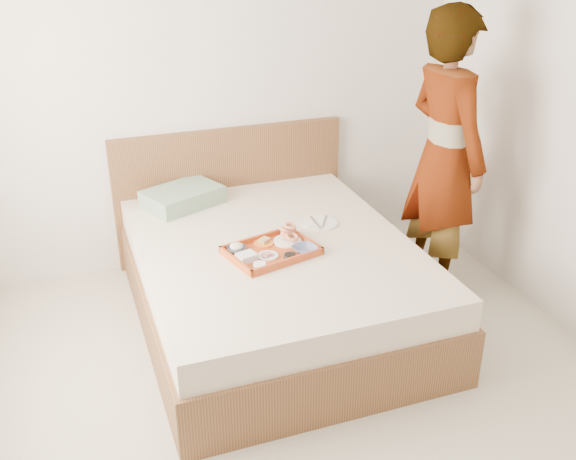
# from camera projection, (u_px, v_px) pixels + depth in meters

# --- Properties ---
(ground) EXTENTS (3.50, 4.00, 0.01)m
(ground) POSITION_uv_depth(u_px,v_px,m) (320.00, 429.00, 3.22)
(ground) COLOR beige
(ground) RESTS_ON ground
(wall_back) EXTENTS (3.50, 0.01, 2.60)m
(wall_back) POSITION_uv_depth(u_px,v_px,m) (209.00, 78.00, 4.35)
(wall_back) COLOR silver
(wall_back) RESTS_ON ground
(bed) EXTENTS (1.65, 2.00, 0.53)m
(bed) POSITION_uv_depth(u_px,v_px,m) (275.00, 282.00, 3.98)
(bed) COLOR brown
(bed) RESTS_ON ground
(headboard) EXTENTS (1.65, 0.06, 0.95)m
(headboard) POSITION_uv_depth(u_px,v_px,m) (231.00, 192.00, 4.71)
(headboard) COLOR brown
(headboard) RESTS_ON ground
(pillow) EXTENTS (0.57, 0.49, 0.12)m
(pillow) POSITION_uv_depth(u_px,v_px,m) (183.00, 197.00, 4.35)
(pillow) COLOR gray
(pillow) RESTS_ON bed
(tray) EXTENTS (0.56, 0.47, 0.04)m
(tray) POSITION_uv_depth(u_px,v_px,m) (271.00, 250.00, 3.73)
(tray) COLOR #C55115
(tray) RESTS_ON bed
(prawn_plate) EXTENTS (0.21, 0.21, 0.01)m
(prawn_plate) POSITION_uv_depth(u_px,v_px,m) (287.00, 241.00, 3.85)
(prawn_plate) COLOR white
(prawn_plate) RESTS_ON tray
(navy_bowl_big) EXTENTS (0.17, 0.17, 0.03)m
(navy_bowl_big) POSITION_uv_depth(u_px,v_px,m) (305.00, 249.00, 3.73)
(navy_bowl_big) COLOR #191B52
(navy_bowl_big) RESTS_ON tray
(sauce_dish) EXTENTS (0.09, 0.09, 0.03)m
(sauce_dish) POSITION_uv_depth(u_px,v_px,m) (290.00, 257.00, 3.65)
(sauce_dish) COLOR black
(sauce_dish) RESTS_ON tray
(meat_plate) EXTENTS (0.15, 0.15, 0.01)m
(meat_plate) POSITION_uv_depth(u_px,v_px,m) (268.00, 256.00, 3.68)
(meat_plate) COLOR white
(meat_plate) RESTS_ON tray
(bread_plate) EXTENTS (0.14, 0.14, 0.01)m
(bread_plate) POSITION_uv_depth(u_px,v_px,m) (264.00, 243.00, 3.83)
(bread_plate) COLOR orange
(bread_plate) RESTS_ON tray
(salad_bowl) EXTENTS (0.13, 0.13, 0.03)m
(salad_bowl) POSITION_uv_depth(u_px,v_px,m) (237.00, 249.00, 3.73)
(salad_bowl) COLOR #191B52
(salad_bowl) RESTS_ON tray
(plastic_tub) EXTENTS (0.12, 0.11, 0.04)m
(plastic_tub) POSITION_uv_depth(u_px,v_px,m) (247.00, 257.00, 3.63)
(plastic_tub) COLOR silver
(plastic_tub) RESTS_ON tray
(cheese_round) EXTENTS (0.09, 0.09, 0.02)m
(cheese_round) POSITION_uv_depth(u_px,v_px,m) (260.00, 266.00, 3.56)
(cheese_round) COLOR white
(cheese_round) RESTS_ON tray
(dinner_plate) EXTENTS (0.28, 0.28, 0.01)m
(dinner_plate) POSITION_uv_depth(u_px,v_px,m) (320.00, 223.00, 4.10)
(dinner_plate) COLOR white
(dinner_plate) RESTS_ON bed
(person) EXTENTS (0.49, 0.70, 1.84)m
(person) POSITION_uv_depth(u_px,v_px,m) (445.00, 157.00, 4.08)
(person) COLOR silver
(person) RESTS_ON ground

